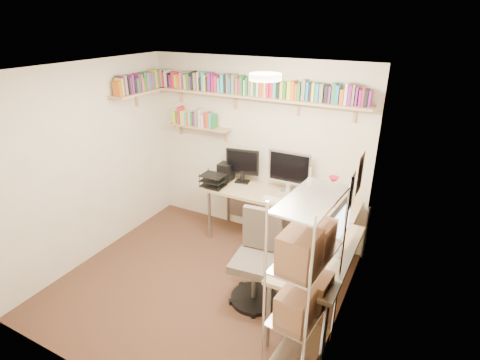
# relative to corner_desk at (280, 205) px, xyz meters

# --- Properties ---
(ground) EXTENTS (3.20, 3.20, 0.00)m
(ground) POSITION_rel_corner_desk_xyz_m (-0.61, -0.95, -0.78)
(ground) COLOR #42251C
(ground) RESTS_ON ground
(room_shell) EXTENTS (3.24, 3.04, 2.52)m
(room_shell) POSITION_rel_corner_desk_xyz_m (-0.61, -0.95, 0.77)
(room_shell) COLOR beige
(room_shell) RESTS_ON ground
(wall_shelves) EXTENTS (3.12, 1.09, 0.79)m
(wall_shelves) POSITION_rel_corner_desk_xyz_m (-1.02, 0.35, 1.25)
(wall_shelves) COLOR tan
(wall_shelves) RESTS_ON ground
(corner_desk) EXTENTS (2.25, 2.05, 1.37)m
(corner_desk) POSITION_rel_corner_desk_xyz_m (0.00, 0.00, 0.00)
(corner_desk) COLOR tan
(corner_desk) RESTS_ON ground
(office_chair) EXTENTS (0.56, 0.57, 1.07)m
(office_chair) POSITION_rel_corner_desk_xyz_m (0.08, -0.84, -0.33)
(office_chair) COLOR black
(office_chair) RESTS_ON ground
(wire_rack) EXTENTS (0.44, 0.80, 1.79)m
(wire_rack) POSITION_rel_corner_desk_xyz_m (0.81, -1.46, 0.25)
(wire_rack) COLOR silver
(wire_rack) RESTS_ON ground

